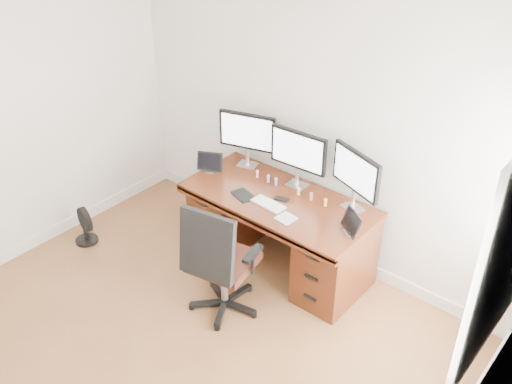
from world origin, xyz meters
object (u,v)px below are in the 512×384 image
Objects in this scene: office_chair at (221,278)px; keyboard at (268,204)px; floor_fan at (84,226)px; monitor_center at (298,152)px; desk at (280,229)px.

keyboard is at bearing 78.62° from office_chair.
floor_fan is at bearing 173.59° from office_chair.
monitor_center is at bearing 94.11° from keyboard.
floor_fan is at bearing -152.15° from keyboard.
monitor_center reaches higher than keyboard.
keyboard is at bearing -87.96° from desk.
desk is at bearing 79.03° from office_chair.
office_chair is 0.74m from keyboard.
monitor_center is at bearing 89.98° from desk.
monitor_center is 0.53m from keyboard.
monitor_center is at bearing 78.89° from office_chair.
office_chair is (0.01, -0.79, -0.05)m from desk.
floor_fan is (-1.68, -0.15, -0.17)m from office_chair.
desk is 0.40m from keyboard.
desk is 1.60× the size of office_chair.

